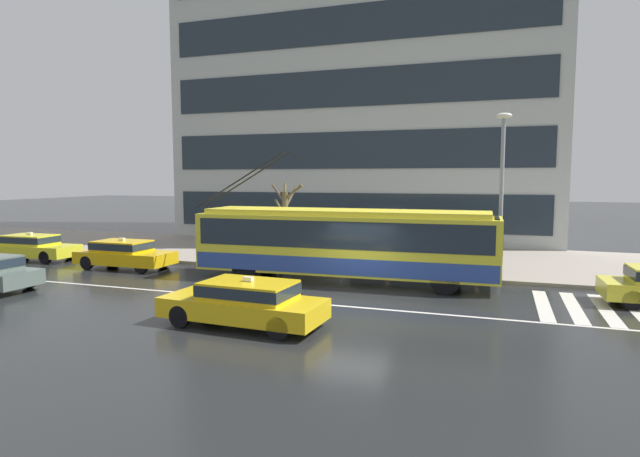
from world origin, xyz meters
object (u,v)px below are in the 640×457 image
trolleybus (344,242)px  pedestrian_walking_past (279,230)px  pedestrian_at_shelter (387,242)px  taxi_far_behind (32,246)px  taxi_queued_behind_bus (124,253)px  bus_shelter (306,223)px  taxi_oncoming_near (245,301)px  street_tree_bare (285,217)px  street_lamp (502,180)px  pedestrian_approaching_curb (476,235)px

trolleybus → pedestrian_walking_past: size_ratio=6.29×
pedestrian_walking_past → pedestrian_at_shelter: bearing=18.4°
taxi_far_behind → pedestrian_at_shelter: (17.11, 4.13, 0.41)m
taxi_queued_behind_bus → bus_shelter: bearing=27.0°
taxi_oncoming_near → street_tree_bare: (-3.37, 10.92, 1.48)m
taxi_queued_behind_bus → street_tree_bare: size_ratio=1.19×
trolleybus → street_lamp: bearing=23.3°
taxi_oncoming_near → trolleybus: bearing=82.6°
pedestrian_approaching_curb → pedestrian_walking_past: pedestrian_approaching_curb is taller
taxi_far_behind → taxi_oncoming_near: size_ratio=0.97×
pedestrian_at_shelter → pedestrian_walking_past: size_ratio=0.84×
pedestrian_walking_past → street_tree_bare: size_ratio=0.53×
taxi_far_behind → street_lamp: 22.48m
taxi_queued_behind_bus → taxi_far_behind: 6.01m
taxi_queued_behind_bus → pedestrian_walking_past: pedestrian_walking_past is taller
taxi_oncoming_near → street_tree_bare: 11.53m
pedestrian_at_shelter → street_lamp: (5.00, -1.80, 2.90)m
taxi_far_behind → bus_shelter: 13.87m
taxi_far_behind → street_lamp: (22.11, 2.33, 3.31)m
pedestrian_approaching_curb → street_tree_bare: 9.20m
pedestrian_at_shelter → street_tree_bare: (-5.04, -0.18, 1.07)m
trolleybus → street_lamp: street_lamp is taller
taxi_queued_behind_bus → street_lamp: size_ratio=0.67×
pedestrian_walking_past → street_lamp: size_ratio=0.30×
trolleybus → pedestrian_at_shelter: trolleybus is taller
street_lamp → street_tree_bare: 10.33m
taxi_queued_behind_bus → pedestrian_walking_past: (6.36, 3.01, 1.00)m
bus_shelter → street_lamp: street_lamp is taller
taxi_queued_behind_bus → street_lamp: (16.12, 2.80, 3.31)m
taxi_far_behind → bus_shelter: bus_shelter is taller
bus_shelter → pedestrian_at_shelter: bus_shelter is taller
trolleybus → pedestrian_walking_past: trolleybus is taller
trolleybus → taxi_queued_behind_bus: 10.37m
taxi_queued_behind_bus → pedestrian_at_shelter: pedestrian_at_shelter is taller
taxi_far_behind → street_lamp: street_lamp is taller
taxi_queued_behind_bus → bus_shelter: bus_shelter is taller
taxi_far_behind → taxi_oncoming_near: same height
taxi_oncoming_near → pedestrian_approaching_curb: 11.33m
taxi_queued_behind_bus → bus_shelter: (7.42, 3.78, 1.25)m
pedestrian_walking_past → street_tree_bare: 1.52m
bus_shelter → trolleybus: bearing=-50.1°
taxi_oncoming_near → pedestrian_approaching_curb: pedestrian_approaching_curb is taller
trolleybus → bus_shelter: (-2.91, 3.47, 0.38)m
taxi_oncoming_near → street_lamp: 11.91m
taxi_queued_behind_bus → street_tree_bare: (6.08, 4.42, 1.48)m
pedestrian_approaching_curb → taxi_oncoming_near: bearing=-120.6°
taxi_far_behind → pedestrian_walking_past: pedestrian_walking_past is taller
taxi_queued_behind_bus → pedestrian_approaching_curb: 15.56m
pedestrian_approaching_curb → pedestrian_walking_past: size_ratio=1.04×
taxi_oncoming_near → pedestrian_at_shelter: (1.67, 11.10, 0.41)m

